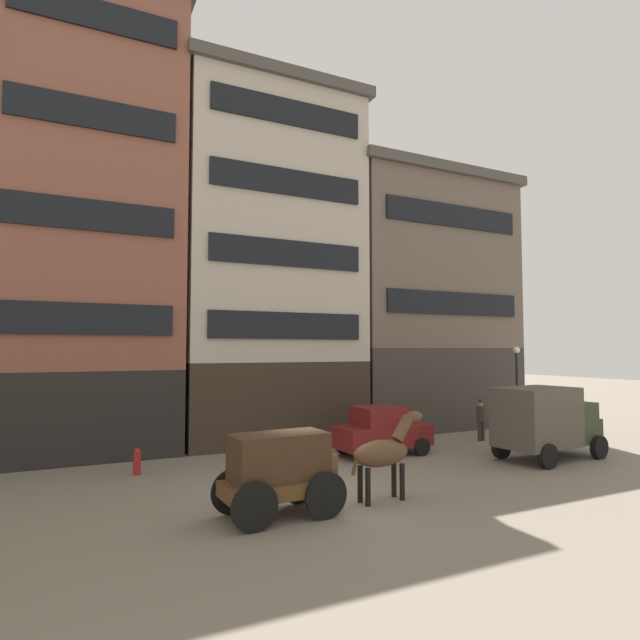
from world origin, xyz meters
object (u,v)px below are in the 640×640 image
at_px(sedan_dark, 382,431).
at_px(fire_hydrant_curbside, 137,461).
at_px(cargo_wagon, 281,468).
at_px(pedestrian_officer, 481,418).
at_px(delivery_truck_far, 547,420).
at_px(draft_horse, 384,452).
at_px(streetlamp_curbside, 517,378).

xyz_separation_m(sedan_dark, fire_hydrant_curbside, (-8.69, 0.89, -0.49)).
distance_m(cargo_wagon, pedestrian_officer, 12.92).
xyz_separation_m(delivery_truck_far, sedan_dark, (-5.00, 3.28, -0.51)).
bearing_deg(cargo_wagon, delivery_truck_far, 8.67).
bearing_deg(cargo_wagon, draft_horse, 0.05).
height_order(draft_horse, delivery_truck_far, delivery_truck_far).
distance_m(streetlamp_curbside, fire_hydrant_curbside, 16.92).
bearing_deg(sedan_dark, cargo_wagon, -140.79).
xyz_separation_m(cargo_wagon, draft_horse, (2.95, 0.00, 0.12)).
bearing_deg(draft_horse, pedestrian_officer, 32.82).
bearing_deg(fire_hydrant_curbside, draft_horse, -46.55).
bearing_deg(delivery_truck_far, fire_hydrant_curbside, 163.08).
distance_m(cargo_wagon, streetlamp_curbside, 15.43).
distance_m(cargo_wagon, sedan_dark, 7.87).
distance_m(cargo_wagon, fire_hydrant_curbside, 6.45).
relative_size(streetlamp_curbside, fire_hydrant_curbside, 4.96).
distance_m(sedan_dark, fire_hydrant_curbside, 8.75).
bearing_deg(draft_horse, delivery_truck_far, 11.72).
xyz_separation_m(sedan_dark, pedestrian_officer, (5.55, 0.64, 0.07)).
bearing_deg(fire_hydrant_curbside, sedan_dark, -5.84).
xyz_separation_m(cargo_wagon, fire_hydrant_curbside, (-2.60, 5.86, -0.72)).
relative_size(sedan_dark, fire_hydrant_curbside, 4.56).
xyz_separation_m(pedestrian_officer, fire_hydrant_curbside, (-14.24, 0.25, -0.55)).
height_order(streetlamp_curbside, fire_hydrant_curbside, streetlamp_curbside).
xyz_separation_m(pedestrian_officer, streetlamp_curbside, (2.53, 0.30, 1.69)).
bearing_deg(draft_horse, streetlamp_curbside, 27.74).
bearing_deg(streetlamp_curbside, cargo_wagon, -157.38).
relative_size(draft_horse, delivery_truck_far, 0.52).
bearing_deg(draft_horse, sedan_dark, 57.68).
xyz_separation_m(draft_horse, pedestrian_officer, (8.69, 5.61, -0.29)).
bearing_deg(fire_hydrant_curbside, cargo_wagon, -66.08).
relative_size(cargo_wagon, streetlamp_curbside, 0.72).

